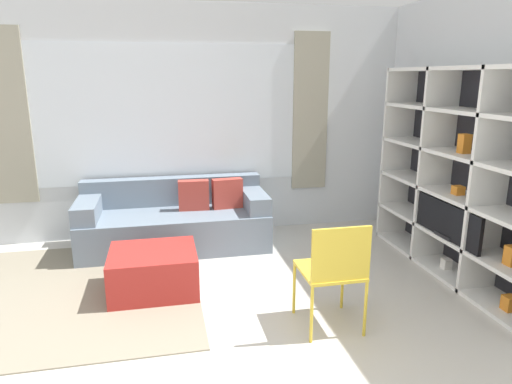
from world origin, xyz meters
The scene contains 7 objects.
wall_back centered at (0.00, 3.27, 1.36)m, with size 6.81×0.11×2.70m.
wall_right centered at (2.84, 1.62, 1.35)m, with size 0.07×4.44×2.70m, color silver.
area_rug centered at (-0.96, 1.80, 0.01)m, with size 2.23×2.29×0.01m, color gray.
shelving_unit centered at (2.64, 1.48, 0.97)m, with size 0.39×2.38×1.97m.
couch_main centered at (0.01, 2.80, 0.29)m, with size 2.06×0.85×0.75m.
ottoman centered at (-0.23, 1.69, 0.19)m, with size 0.76×0.67×0.39m.
folding_chair centered at (1.09, 0.75, 0.52)m, with size 0.44×0.46×0.86m.
Camera 1 is at (-0.12, -2.19, 1.89)m, focal length 32.00 mm.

